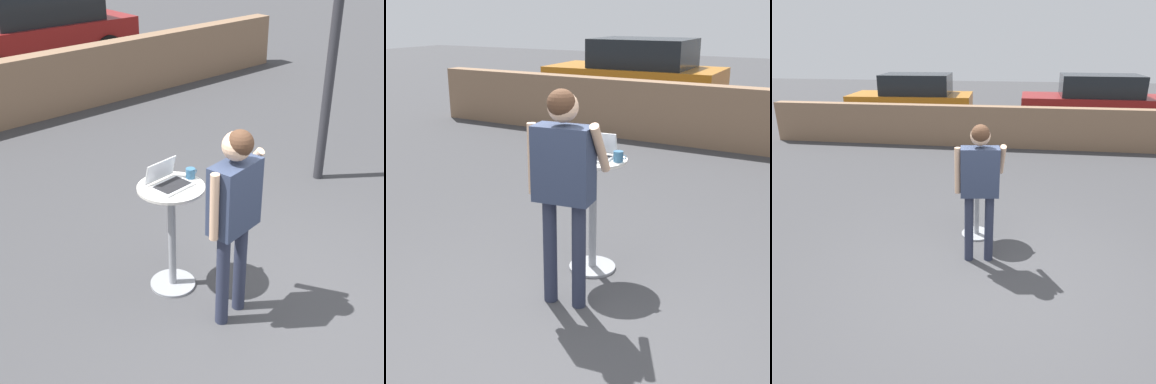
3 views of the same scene
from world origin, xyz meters
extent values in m
plane|color=#3D3D3F|center=(0.00, 0.00, 0.00)|extent=(50.00, 50.00, 0.00)
cube|color=#84664C|center=(0.00, 6.18, 0.53)|extent=(13.13, 0.35, 1.06)
cylinder|color=gray|center=(-0.40, 1.16, 0.01)|extent=(0.42, 0.42, 0.03)
cylinder|color=gray|center=(-0.40, 1.16, 0.52)|extent=(0.07, 0.07, 0.99)
cylinder|color=beige|center=(-0.40, 1.16, 1.03)|extent=(0.59, 0.59, 0.02)
cube|color=silver|center=(-0.40, 1.14, 1.05)|extent=(0.35, 0.26, 0.02)
cube|color=black|center=(-0.40, 1.14, 1.06)|extent=(0.31, 0.21, 0.00)
cube|color=silver|center=(-0.41, 1.29, 1.15)|extent=(0.34, 0.09, 0.19)
cube|color=white|center=(-0.41, 1.28, 1.15)|extent=(0.31, 0.07, 0.17)
cylinder|color=#336084|center=(-0.16, 1.17, 1.09)|extent=(0.08, 0.08, 0.09)
torus|color=#336084|center=(-0.11, 1.17, 1.09)|extent=(0.04, 0.01, 0.04)
cylinder|color=#282D42|center=(-0.42, 0.49, 0.44)|extent=(0.11, 0.11, 0.88)
cylinder|color=#282D42|center=(-0.18, 0.53, 0.44)|extent=(0.11, 0.11, 0.88)
cube|color=#2D3851|center=(-0.30, 0.51, 1.16)|extent=(0.47, 0.28, 0.58)
sphere|color=#DBAD89|center=(-0.30, 0.51, 1.59)|extent=(0.23, 0.23, 0.23)
sphere|color=#472D1E|center=(-0.29, 0.48, 1.62)|extent=(0.21, 0.21, 0.21)
cylinder|color=#DBAD89|center=(-0.55, 0.48, 1.18)|extent=(0.07, 0.07, 0.55)
cylinder|color=#DBAD89|center=(-0.05, 0.63, 1.29)|extent=(0.11, 0.33, 0.42)
cube|color=#B76B19|center=(-3.49, 8.94, 0.65)|extent=(4.12, 2.04, 0.67)
cube|color=black|center=(-3.29, 8.96, 1.31)|extent=(2.30, 1.72, 0.64)
cylinder|color=black|center=(-4.69, 8.01, 0.36)|extent=(0.73, 0.26, 0.71)
cylinder|color=black|center=(-4.78, 9.74, 0.36)|extent=(0.73, 0.26, 0.71)
cylinder|color=black|center=(-2.20, 8.15, 0.36)|extent=(0.73, 0.26, 0.71)
cylinder|color=black|center=(-2.29, 9.88, 0.36)|extent=(0.73, 0.26, 0.71)
cube|color=maroon|center=(2.42, 9.23, 0.64)|extent=(4.48, 1.94, 0.68)
cube|color=black|center=(2.64, 9.22, 1.32)|extent=(2.48, 1.68, 0.66)
cylinder|color=black|center=(1.03, 8.37, 0.34)|extent=(0.68, 0.23, 0.67)
cylinder|color=black|center=(1.06, 10.13, 0.34)|extent=(0.68, 0.23, 0.67)
cylinder|color=black|center=(3.78, 8.32, 0.34)|extent=(0.68, 0.23, 0.67)
cylinder|color=black|center=(3.82, 10.08, 0.34)|extent=(0.68, 0.23, 0.67)
camera|label=1|loc=(-2.99, -1.96, 3.13)|focal=50.00mm
camera|label=2|loc=(1.69, -2.73, 2.25)|focal=50.00mm
camera|label=3|loc=(0.11, -3.57, 2.54)|focal=35.00mm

